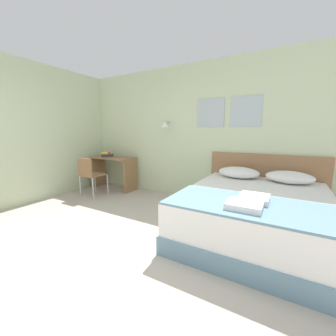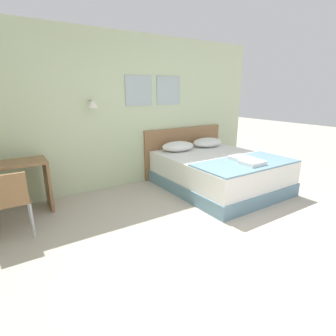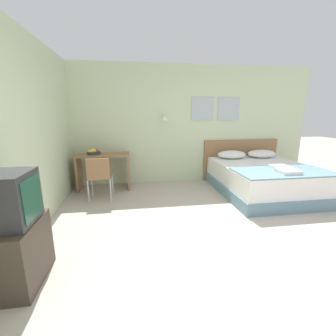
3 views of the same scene
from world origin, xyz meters
The scene contains 12 objects.
ground_plane centered at (0.00, 0.00, 0.00)m, with size 24.00×24.00×0.00m, color #B2A899.
wall_back centered at (0.01, 2.81, 1.33)m, with size 5.92×0.31×2.65m.
bed centered at (1.35, 1.69, 0.29)m, with size 1.73×2.05×0.59m.
headboard centered at (1.35, 2.75, 0.49)m, with size 1.85×0.06×0.98m.
pillow_left centered at (0.98, 2.44, 0.68)m, with size 0.66×0.46×0.18m.
pillow_right centered at (1.72, 2.44, 0.68)m, with size 0.66×0.46×0.18m.
throw_blanket centered at (1.35, 1.10, 0.60)m, with size 1.68×0.82×0.02m.
folded_towel_near_foot centered at (1.38, 1.24, 0.65)m, with size 0.30×0.30×0.06m.
folded_towel_mid_bed centered at (1.33, 0.95, 0.65)m, with size 0.33×0.28×0.06m.
desk centered at (-1.88, 2.44, 0.52)m, with size 1.08×0.49×0.77m.
desk_chair centered at (-1.87, 1.76, 0.50)m, with size 0.43×0.43×0.82m.
fruit_bowl centered at (-2.07, 2.45, 0.81)m, with size 0.28×0.28×0.13m.
Camera 1 is at (1.63, -1.08, 1.36)m, focal length 22.00 mm.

